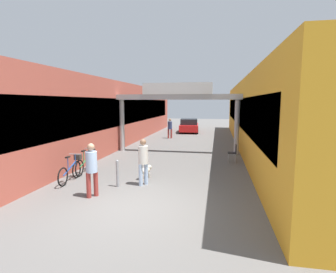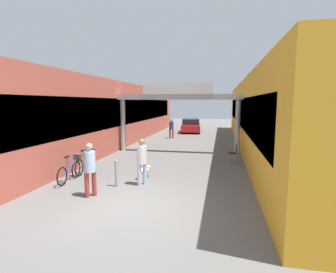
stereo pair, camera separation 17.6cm
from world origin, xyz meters
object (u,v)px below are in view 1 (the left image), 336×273
Objects in this scene: pedestrian_with_dog at (143,159)px; parked_car_red at (189,126)px; bicycle_green_second at (87,162)px; bollard_post_metal at (118,173)px; cafe_chair_black_nearer at (234,151)px; bicycle_blue_nearest at (71,170)px; pedestrian_companion at (92,167)px; pedestrian_carrying_crate at (170,127)px; dog_on_leash at (145,171)px.

pedestrian_with_dog reaches higher than parked_car_red.
bicycle_green_second is (-2.79, 1.17, -0.50)m from pedestrian_with_dog.
bollard_post_metal is 6.16m from cafe_chair_black_nearer.
bicycle_blue_nearest is 1.95m from bollard_post_metal.
bicycle_green_second is at bearing 121.08° from pedestrian_companion.
pedestrian_with_dog is at bearing -22.77° from bicycle_green_second.
pedestrian_with_dog reaches higher than cafe_chair_black_nearer.
pedestrian_carrying_crate is at bearing 81.94° from bicycle_green_second.
dog_on_leash is 0.17× the size of parked_car_red.
parked_car_red is at bearing 77.53° from pedestrian_carrying_crate.
pedestrian_companion is 3.09m from bicycle_green_second.
parked_car_red is (2.59, 15.66, 0.21)m from bicycle_green_second.
parked_car_red reaches higher than bollard_post_metal.
dog_on_leash is at bearing 100.64° from pedestrian_with_dog.
pedestrian_carrying_crate is 1.70× the size of bollard_post_metal.
pedestrian_companion is 0.99× the size of bicycle_blue_nearest.
pedestrian_with_dog reaches higher than dog_on_leash.
cafe_chair_black_nearer is at bearing 26.17° from bicycle_green_second.
pedestrian_with_dog reaches higher than pedestrian_carrying_crate.
pedestrian_with_dog reaches higher than bicycle_blue_nearest.
parked_car_red is (-3.53, 12.65, 0.10)m from cafe_chair_black_nearer.
pedestrian_carrying_crate is at bearing 91.96° from bollard_post_metal.
pedestrian_companion is 1.89× the size of cafe_chair_black_nearer.
bicycle_blue_nearest and bicycle_green_second have the same top height.
bollard_post_metal is at bearing -156.44° from pedestrian_with_dog.
bollard_post_metal reaches higher than cafe_chair_black_nearer.
bicycle_blue_nearest is 1.23m from bicycle_green_second.
pedestrian_companion is 2.42× the size of dog_on_leash.
pedestrian_companion is 2.12m from bicycle_blue_nearest.
pedestrian_with_dog is 0.98× the size of pedestrian_companion.
dog_on_leash is 0.41× the size of bicycle_blue_nearest.
bicycle_blue_nearest is 1.79× the size of bollard_post_metal.
pedestrian_carrying_crate is 0.39× the size of parked_car_red.
dog_on_leash is at bearing -8.08° from bicycle_green_second.
pedestrian_carrying_crate reaches higher than bollard_post_metal.
parked_car_red is at bearing 87.92° from bollard_post_metal.
parked_car_red is (-0.20, 16.83, -0.30)m from pedestrian_with_dog.
pedestrian_with_dog is 12.15m from pedestrian_carrying_crate.
pedestrian_carrying_crate is 12.46m from bollard_post_metal.
pedestrian_companion is at bearing -89.88° from pedestrian_carrying_crate.
pedestrian_companion is at bearing -130.45° from pedestrian_with_dog.
bollard_post_metal is (0.43, -12.44, -0.43)m from pedestrian_carrying_crate.
parked_car_red reaches higher than bicycle_blue_nearest.
pedestrian_companion is 1.77× the size of bollard_post_metal.
dog_on_leash is at bearing -84.43° from pedestrian_carrying_crate.
bicycle_blue_nearest is 17.08m from parked_car_red.
pedestrian_companion is 13.52m from pedestrian_carrying_crate.
bicycle_green_second is 2.50m from bollard_post_metal.
pedestrian_with_dog is 5.37m from cafe_chair_black_nearer.
cafe_chair_black_nearer is (3.48, 3.39, 0.24)m from dog_on_leash.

